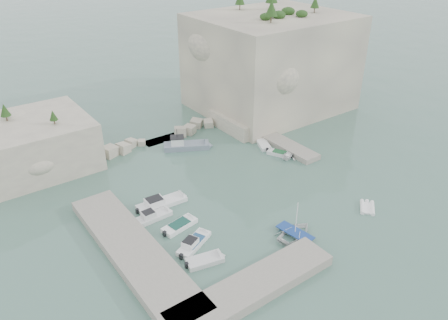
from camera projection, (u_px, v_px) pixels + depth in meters
ground at (251, 199)px, 56.15m from camera, size 400.00×400.00×0.00m
cliff_east at (271, 62)px, 80.19m from camera, size 26.00×22.00×17.00m
cliff_terrace at (244, 120)px, 74.99m from camera, size 8.00×10.00×2.50m
outcrop_west at (32, 145)px, 61.89m from camera, size 16.00×14.00×7.00m
quay_west at (134, 251)px, 46.42m from camera, size 5.00×24.00×1.10m
quay_south at (253, 287)px, 41.87m from camera, size 18.00×4.00×1.10m
ledge_east at (277, 141)px, 69.99m from camera, size 3.00×16.00×0.80m
breakwater at (161, 136)px, 70.89m from camera, size 28.00×3.00×1.40m
motorboat_a at (162, 205)px, 54.89m from camera, size 7.05×2.42×1.40m
motorboat_b at (154, 219)px, 52.38m from camera, size 4.84×1.66×1.40m
motorboat_c at (180, 227)px, 50.89m from camera, size 4.96×2.55×0.70m
motorboat_d at (194, 245)px, 48.07m from camera, size 5.53×3.74×1.40m
motorboat_e at (205, 262)px, 45.68m from camera, size 4.53×2.60×0.70m
rowboat at (295, 236)px, 49.56m from camera, size 5.31×4.13×1.01m
inflatable_dinghy at (367, 209)px, 54.17m from camera, size 3.46×3.25×0.44m
tender_east_a at (287, 159)px, 65.54m from camera, size 3.59×3.33×1.56m
tender_east_b at (280, 155)px, 66.54m from camera, size 3.13×4.33×0.70m
tender_east_c at (263, 145)px, 69.44m from camera, size 3.43×5.13×0.70m
tender_east_d at (252, 139)px, 71.47m from camera, size 4.40×2.83×1.59m
work_boat at (187, 148)px, 68.53m from camera, size 7.92×5.64×2.20m
rowboat_mast at (297, 217)px, 48.31m from camera, size 0.10×0.10×4.20m
vegetation at (245, 11)px, 73.98m from camera, size 53.48×13.88×13.40m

